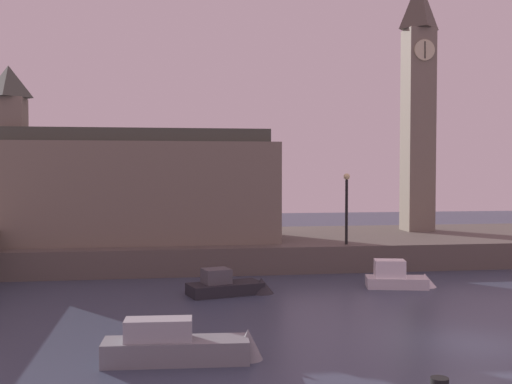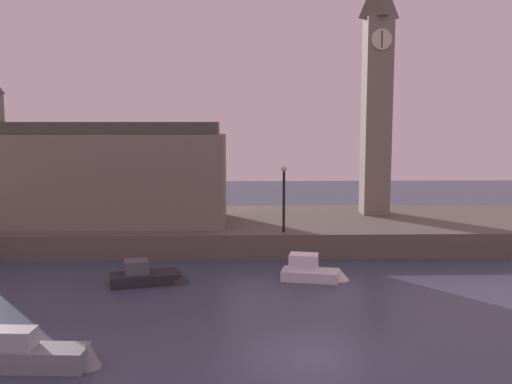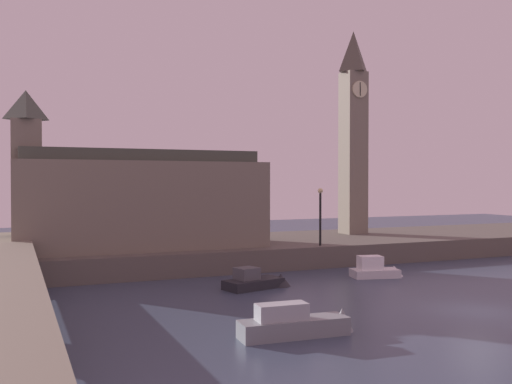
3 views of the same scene
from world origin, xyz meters
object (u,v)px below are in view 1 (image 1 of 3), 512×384
object	(u,v)px
parliament_hall	(131,186)
boat_barge_dark	(235,286)
streetlamp	(347,200)
boat_cruiser_grey	(188,346)
clock_tower	(418,101)
boat_ferry_white	(402,278)

from	to	relation	value
parliament_hall	boat_barge_dark	size ratio (longest dim) A/B	3.76
streetlamp	boat_barge_dark	distance (m)	9.66
boat_barge_dark	boat_cruiser_grey	size ratio (longest dim) A/B	0.89
clock_tower	boat_ferry_white	distance (m)	16.79
boat_cruiser_grey	boat_ferry_white	bearing A→B (deg)	43.50
boat_ferry_white	boat_cruiser_grey	size ratio (longest dim) A/B	0.77
boat_barge_dark	boat_ferry_white	bearing A→B (deg)	3.04
boat_ferry_white	streetlamp	bearing A→B (deg)	103.77
parliament_hall	boat_cruiser_grey	size ratio (longest dim) A/B	3.33
streetlamp	boat_ferry_white	size ratio (longest dim) A/B	1.06
clock_tower	parliament_hall	size ratio (longest dim) A/B	1.06
clock_tower	boat_cruiser_grey	size ratio (longest dim) A/B	3.52
clock_tower	boat_cruiser_grey	bearing A→B (deg)	-126.69
clock_tower	boat_barge_dark	world-z (taller)	clock_tower
boat_ferry_white	boat_cruiser_grey	distance (m)	14.83
boat_ferry_white	boat_barge_dark	size ratio (longest dim) A/B	0.87
streetlamp	parliament_hall	bearing A→B (deg)	163.18
streetlamp	boat_barge_dark	bearing A→B (deg)	-141.24
boat_barge_dark	boat_cruiser_grey	bearing A→B (deg)	-104.38
clock_tower	boat_ferry_white	size ratio (longest dim) A/B	4.58
clock_tower	parliament_hall	world-z (taller)	clock_tower
clock_tower	parliament_hall	xyz separation A→B (m)	(-19.28, -3.28, -5.72)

